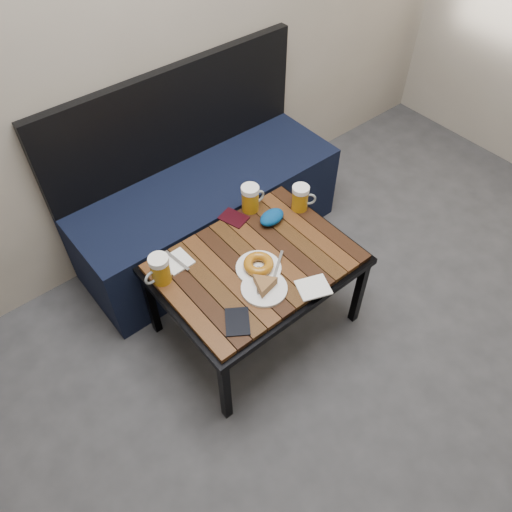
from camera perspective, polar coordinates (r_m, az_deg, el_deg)
ground at (r=2.28m, az=23.26°, el=-24.77°), size 4.00×4.00×0.00m
bench at (r=2.65m, az=-5.75°, el=5.84°), size 1.40×0.50×0.95m
cafe_table at (r=2.13m, az=0.00°, el=-1.28°), size 0.84×0.62×0.47m
beer_mug_left at (r=2.02m, az=-10.94°, el=-1.52°), size 0.12×0.09×0.13m
beer_mug_centre at (r=2.27m, az=-0.62°, el=6.63°), size 0.12×0.08×0.13m
beer_mug_right at (r=2.29m, az=5.13°, el=6.65°), size 0.12×0.10×0.13m
plate_pie at (r=1.99m, az=0.94°, el=-3.46°), size 0.19×0.19×0.05m
plate_bagel at (r=2.05m, az=0.31°, el=-1.13°), size 0.23×0.21×0.05m
napkin_left at (r=2.12m, az=-9.02°, el=-0.59°), size 0.12×0.15×0.01m
napkin_right at (r=2.02m, az=6.57°, el=-3.60°), size 0.16×0.15×0.01m
passport_navy at (r=1.91m, az=-2.14°, el=-7.50°), size 0.15×0.16×0.01m
passport_burgundy at (r=2.27m, az=-2.57°, el=4.37°), size 0.12×0.14×0.01m
knit_pouch at (r=2.24m, az=1.82°, el=4.45°), size 0.13×0.09×0.06m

